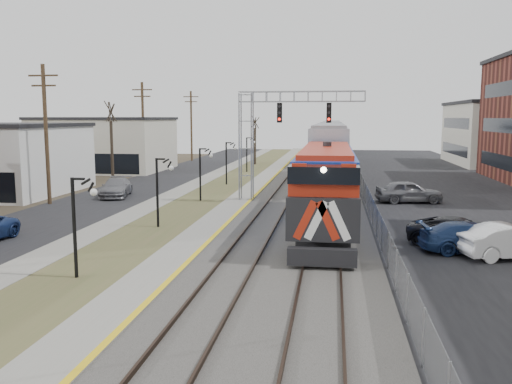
# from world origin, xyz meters

# --- Properties ---
(street_west) EXTENTS (7.00, 120.00, 0.04)m
(street_west) POSITION_xyz_m (-11.50, 35.00, 0.02)
(street_west) COLOR black
(street_west) RESTS_ON ground
(sidewalk) EXTENTS (2.00, 120.00, 0.08)m
(sidewalk) POSITION_xyz_m (-7.00, 35.00, 0.04)
(sidewalk) COLOR gray
(sidewalk) RESTS_ON ground
(grass_median) EXTENTS (4.00, 120.00, 0.06)m
(grass_median) POSITION_xyz_m (-4.00, 35.00, 0.03)
(grass_median) COLOR #4A522B
(grass_median) RESTS_ON ground
(platform) EXTENTS (2.00, 120.00, 0.24)m
(platform) POSITION_xyz_m (-1.00, 35.00, 0.12)
(platform) COLOR gray
(platform) RESTS_ON ground
(ballast_bed) EXTENTS (8.00, 120.00, 0.20)m
(ballast_bed) POSITION_xyz_m (4.00, 35.00, 0.10)
(ballast_bed) COLOR #595651
(ballast_bed) RESTS_ON ground
(parking_lot) EXTENTS (16.00, 120.00, 0.04)m
(parking_lot) POSITION_xyz_m (16.00, 35.00, 0.02)
(parking_lot) COLOR black
(parking_lot) RESTS_ON ground
(platform_edge) EXTENTS (0.24, 120.00, 0.01)m
(platform_edge) POSITION_xyz_m (-0.12, 35.00, 0.24)
(platform_edge) COLOR gold
(platform_edge) RESTS_ON platform
(track_near) EXTENTS (1.58, 120.00, 0.15)m
(track_near) POSITION_xyz_m (2.00, 35.00, 0.28)
(track_near) COLOR #2D2119
(track_near) RESTS_ON ballast_bed
(track_far) EXTENTS (1.58, 120.00, 0.15)m
(track_far) POSITION_xyz_m (5.50, 35.00, 0.28)
(track_far) COLOR #2D2119
(track_far) RESTS_ON ballast_bed
(train) EXTENTS (3.00, 85.85, 5.33)m
(train) POSITION_xyz_m (5.50, 54.48, 2.92)
(train) COLOR #1537AA
(train) RESTS_ON ground
(signal_gantry) EXTENTS (9.00, 1.07, 8.15)m
(signal_gantry) POSITION_xyz_m (1.22, 27.99, 5.59)
(signal_gantry) COLOR gray
(signal_gantry) RESTS_ON ground
(lampposts) EXTENTS (0.14, 62.14, 4.00)m
(lampposts) POSITION_xyz_m (-4.00, 18.29, 2.00)
(lampposts) COLOR black
(lampposts) RESTS_ON ground
(utility_poles) EXTENTS (0.28, 80.28, 10.00)m
(utility_poles) POSITION_xyz_m (-14.50, 25.00, 5.00)
(utility_poles) COLOR #4C3823
(utility_poles) RESTS_ON ground
(fence) EXTENTS (0.04, 120.00, 1.60)m
(fence) POSITION_xyz_m (8.20, 35.00, 0.80)
(fence) COLOR gray
(fence) RESTS_ON ground
(bare_trees) EXTENTS (12.30, 42.30, 5.95)m
(bare_trees) POSITION_xyz_m (-12.66, 38.91, 2.70)
(bare_trees) COLOR #382D23
(bare_trees) RESTS_ON ground
(car_lot_b) EXTENTS (4.96, 2.84, 1.55)m
(car_lot_b) POSITION_xyz_m (13.82, 13.56, 0.77)
(car_lot_b) COLOR white
(car_lot_b) RESTS_ON ground
(car_lot_c) EXTENTS (5.44, 3.84, 1.38)m
(car_lot_c) POSITION_xyz_m (12.06, 15.68, 0.69)
(car_lot_c) COLOR black
(car_lot_c) RESTS_ON ground
(car_lot_d) EXTENTS (5.04, 2.53, 1.41)m
(car_lot_d) POSITION_xyz_m (12.33, 14.42, 0.70)
(car_lot_d) COLOR navy
(car_lot_d) RESTS_ON ground
(car_lot_e) EXTENTS (5.04, 2.63, 1.64)m
(car_lot_e) POSITION_xyz_m (11.44, 29.35, 0.82)
(car_lot_e) COLOR slate
(car_lot_e) RESTS_ON ground
(car_street_b) EXTENTS (3.03, 5.31, 1.45)m
(car_street_b) POSITION_xyz_m (-11.16, 29.23, 0.72)
(car_street_b) COLOR slate
(car_street_b) RESTS_ON ground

